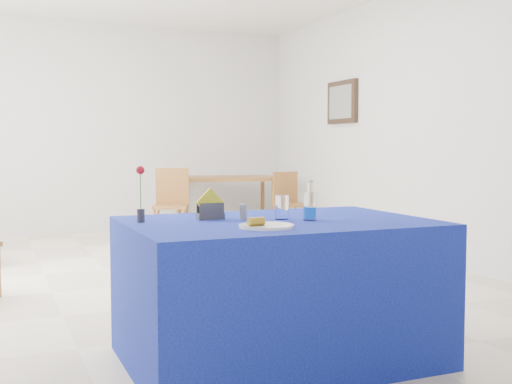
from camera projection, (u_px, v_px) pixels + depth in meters
The scene contains 16 objects.
floor at pixel (186, 281), 5.52m from camera, with size 7.00×7.00×0.00m, color beige.
room_shell at pixel (185, 76), 5.40m from camera, with size 7.00×7.00×7.00m.
picture_frame at pixel (342, 102), 7.83m from camera, with size 0.06×0.64×0.52m, color black.
picture_art at pixel (341, 102), 7.82m from camera, with size 0.02×0.52×0.40m, color #998C66.
plate at pixel (266, 226), 3.12m from camera, with size 0.27×0.27×0.01m, color white.
drinking_glass at pixel (282, 207), 3.48m from camera, with size 0.07×0.07×0.13m, color white.
salt_shaker at pixel (244, 212), 3.44m from camera, with size 0.03×0.03×0.09m, color gray.
pepper_shaker at pixel (242, 211), 3.49m from camera, with size 0.03×0.03×0.09m, color slate.
blue_table at pixel (278, 290), 3.46m from camera, with size 1.60×1.10×0.76m.
water_bottle at pixel (310, 207), 3.44m from camera, with size 0.07×0.07×0.21m.
napkin_holder at pixel (210, 210), 3.47m from camera, with size 0.16×0.07×0.17m.
rose_vase at pixel (141, 196), 3.33m from camera, with size 0.04×0.04×0.29m.
oak_table at pixel (225, 182), 8.68m from camera, with size 1.45×1.08×0.76m.
chair_bg_left at pixel (172, 200), 7.74m from camera, with size 0.52×0.52×0.90m.
chair_bg_right at pixel (289, 199), 8.32m from camera, with size 0.42×0.42×0.83m.
banana_pieces at pixel (256, 221), 3.07m from camera, with size 0.09×0.05×0.04m.
Camera 1 is at (-1.56, -5.26, 1.15)m, focal length 45.00 mm.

